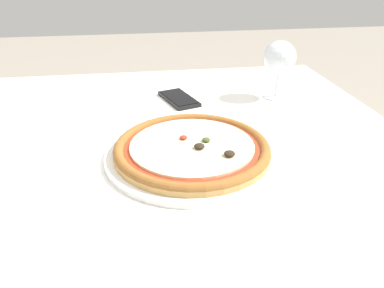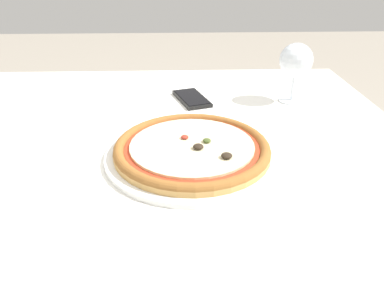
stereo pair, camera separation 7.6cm
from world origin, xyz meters
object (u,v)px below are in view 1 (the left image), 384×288
Objects in this scene: pizza_plate at (192,150)px; cell_phone at (179,99)px; dining_table at (130,171)px; wine_glass_far_left at (280,58)px.

cell_phone is (0.01, 0.32, -0.01)m from pizza_plate.
wine_glass_far_left is at bearing 26.09° from dining_table.
wine_glass_far_left is (0.42, 0.21, 0.20)m from dining_table.
wine_glass_far_left reaches higher than dining_table.
dining_table is 3.63× the size of pizza_plate.
dining_table is at bearing -153.91° from wine_glass_far_left.
dining_table is 0.51m from wine_glass_far_left.
dining_table is at bearing 142.65° from pizza_plate.
wine_glass_far_left reaches higher than cell_phone.
pizza_plate is 2.24× the size of cell_phone.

